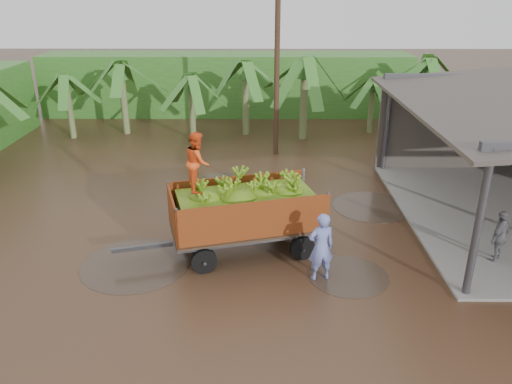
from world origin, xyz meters
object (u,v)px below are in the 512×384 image
at_px(man_grey, 500,237).
at_px(man_blue, 321,247).
at_px(banana_trailer, 245,210).
at_px(utility_pole, 277,61).

bearing_deg(man_grey, man_blue, -32.33).
distance_m(banana_trailer, man_blue, 2.62).
relative_size(man_grey, utility_pole, 0.19).
xyz_separation_m(banana_trailer, utility_pole, (1.19, 9.31, 2.96)).
bearing_deg(man_grey, utility_pole, -101.16).
xyz_separation_m(banana_trailer, man_grey, (7.23, -0.65, -0.53)).
bearing_deg(utility_pole, man_blue, -85.41).
distance_m(banana_trailer, utility_pole, 9.85).
bearing_deg(utility_pole, banana_trailer, -97.31).
distance_m(man_blue, man_grey, 5.24).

